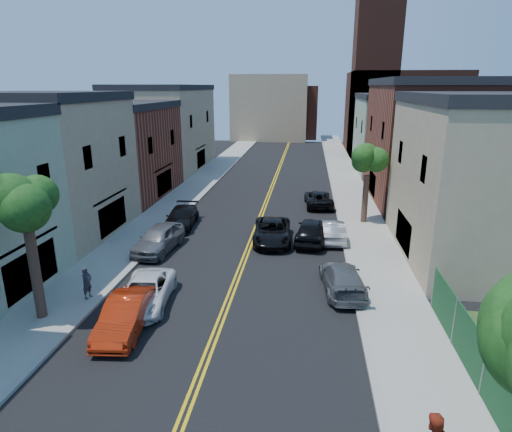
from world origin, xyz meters
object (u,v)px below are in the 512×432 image
(grey_car_left, at_px, (159,239))
(black_car_left, at_px, (181,217))
(white_pickup, at_px, (145,292))
(silver_car_right, at_px, (332,231))
(dark_car_right_far, at_px, (319,199))
(black_car_right, at_px, (312,230))
(black_suv_lane, at_px, (272,231))
(red_sedan, at_px, (125,315))
(grey_car_right, at_px, (342,278))
(pedestrian_left, at_px, (87,283))

(grey_car_left, relative_size, black_car_left, 0.99)
(white_pickup, distance_m, silver_car_right, 13.63)
(white_pickup, xyz_separation_m, grey_car_left, (-1.70, 6.82, 0.17))
(silver_car_right, xyz_separation_m, dark_car_right_far, (-0.74, 8.61, -0.01))
(black_car_right, bearing_deg, black_car_left, -5.96)
(silver_car_right, distance_m, black_suv_lane, 4.02)
(dark_car_right_far, bearing_deg, black_car_right, 81.99)
(red_sedan, xyz_separation_m, grey_car_right, (9.30, 4.87, -0.04))
(pedestrian_left, bearing_deg, grey_car_left, 2.84)
(black_car_left, height_order, silver_car_right, black_car_left)
(red_sedan, xyz_separation_m, grey_car_left, (-1.70, 9.09, 0.10))
(grey_car_left, relative_size, pedestrian_left, 3.08)
(black_car_left, bearing_deg, black_car_right, -16.36)
(black_car_right, height_order, silver_car_right, black_car_right)
(white_pickup, height_order, black_car_left, black_car_left)
(white_pickup, xyz_separation_m, grey_car_right, (9.30, 2.60, 0.03))
(red_sedan, height_order, black_suv_lane, same)
(pedestrian_left, bearing_deg, white_pickup, -78.54)
(grey_car_left, xyz_separation_m, dark_car_right_far, (10.11, 11.89, -0.15))
(red_sedan, xyz_separation_m, black_car_left, (-1.70, 14.02, -0.02))
(red_sedan, height_order, black_car_right, black_car_right)
(silver_car_right, bearing_deg, black_car_left, -12.43)
(silver_car_right, bearing_deg, grey_car_left, 13.04)
(dark_car_right_far, relative_size, black_suv_lane, 0.93)
(silver_car_right, height_order, black_suv_lane, black_suv_lane)
(black_car_right, bearing_deg, red_sedan, 63.39)
(grey_car_left, height_order, black_car_left, grey_car_left)
(silver_car_right, xyz_separation_m, black_suv_lane, (-3.95, -0.74, 0.04))
(pedestrian_left, bearing_deg, black_suv_lane, -28.16)
(white_pickup, height_order, pedestrian_left, pedestrian_left)
(red_sedan, height_order, dark_car_right_far, red_sedan)
(black_car_left, relative_size, pedestrian_left, 3.11)
(white_pickup, distance_m, black_car_right, 12.39)
(black_car_left, distance_m, dark_car_right_far, 12.27)
(red_sedan, bearing_deg, black_car_right, 51.68)
(grey_car_right, distance_m, silver_car_right, 7.51)
(dark_car_right_far, height_order, black_suv_lane, black_suv_lane)
(black_car_left, bearing_deg, pedestrian_left, -99.57)
(black_suv_lane, bearing_deg, dark_car_right_far, 67.20)
(black_suv_lane, bearing_deg, black_car_right, 1.62)
(black_car_right, relative_size, dark_car_right_far, 1.00)
(black_suv_lane, height_order, pedestrian_left, pedestrian_left)
(red_sedan, relative_size, pedestrian_left, 2.79)
(black_car_left, bearing_deg, white_pickup, -85.47)
(grey_car_right, bearing_deg, red_sedan, 21.91)
(red_sedan, bearing_deg, silver_car_right, 48.53)
(black_car_right, relative_size, pedestrian_left, 3.07)
(dark_car_right_far, xyz_separation_m, black_suv_lane, (-3.21, -9.35, 0.05))
(white_pickup, bearing_deg, grey_car_right, 9.72)
(black_car_left, bearing_deg, red_sedan, -86.79)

